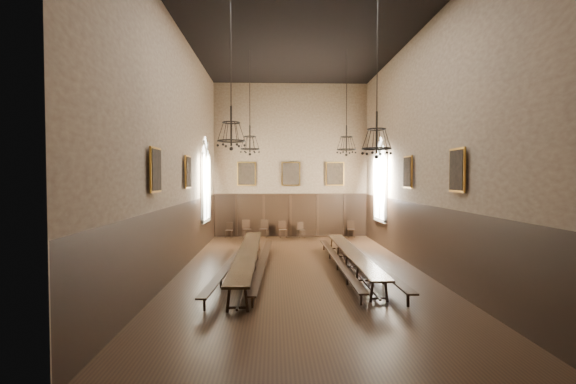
{
  "coord_description": "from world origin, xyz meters",
  "views": [
    {
      "loc": [
        -0.99,
        -15.55,
        3.48
      ],
      "look_at": [
        -0.42,
        1.5,
        2.89
      ],
      "focal_mm": 26.0,
      "sensor_mm": 36.0,
      "label": 1
    }
  ],
  "objects": [
    {
      "name": "floor",
      "position": [
        0.0,
        0.0,
        -0.01
      ],
      "size": [
        9.0,
        18.0,
        0.02
      ],
      "primitive_type": "cube",
      "color": "black",
      "rests_on": "ground"
    },
    {
      "name": "ceiling",
      "position": [
        0.0,
        0.0,
        9.01
      ],
      "size": [
        9.0,
        18.0,
        0.02
      ],
      "primitive_type": "cube",
      "color": "black",
      "rests_on": "ground"
    },
    {
      "name": "wall_back",
      "position": [
        0.0,
        9.01,
        4.5
      ],
      "size": [
        9.0,
        0.02,
        9.0
      ],
      "primitive_type": "cube",
      "color": "#826C50",
      "rests_on": "ground"
    },
    {
      "name": "wall_front",
      "position": [
        0.0,
        -9.01,
        4.5
      ],
      "size": [
        9.0,
        0.02,
        9.0
      ],
      "primitive_type": "cube",
      "color": "#826C50",
      "rests_on": "ground"
    },
    {
      "name": "wall_left",
      "position": [
        -4.51,
        0.0,
        4.5
      ],
      "size": [
        0.02,
        18.0,
        9.0
      ],
      "primitive_type": "cube",
      "color": "#826C50",
      "rests_on": "ground"
    },
    {
      "name": "wall_right",
      "position": [
        4.51,
        0.0,
        4.5
      ],
      "size": [
        0.02,
        18.0,
        9.0
      ],
      "primitive_type": "cube",
      "color": "#826C50",
      "rests_on": "ground"
    },
    {
      "name": "wainscot_panelling",
      "position": [
        0.0,
        0.0,
        1.25
      ],
      "size": [
        9.0,
        18.0,
        2.5
      ],
      "primitive_type": null,
      "color": "black",
      "rests_on": "floor"
    },
    {
      "name": "table_left",
      "position": [
        -1.96,
        -0.26,
        0.4
      ],
      "size": [
        0.76,
        10.21,
        0.8
      ],
      "rotation": [
        0.0,
        0.0,
        0.0
      ],
      "color": "black",
      "rests_on": "floor"
    },
    {
      "name": "table_right",
      "position": [
        1.94,
        -0.02,
        0.36
      ],
      "size": [
        0.64,
        9.1,
        0.71
      ],
      "rotation": [
        0.0,
        0.0,
        -0.0
      ],
      "color": "black",
      "rests_on": "floor"
    },
    {
      "name": "bench_left_outer",
      "position": [
        -2.51,
        -0.2,
        0.28
      ],
      "size": [
        0.94,
        9.84,
        0.44
      ],
      "rotation": [
        0.0,
        0.0,
        -0.07
      ],
      "color": "black",
      "rests_on": "floor"
    },
    {
      "name": "bench_left_inner",
      "position": [
        -1.41,
        -0.13,
        0.27
      ],
      "size": [
        0.64,
        9.55,
        0.43
      ],
      "rotation": [
        0.0,
        0.0,
        -0.04
      ],
      "color": "black",
      "rests_on": "floor"
    },
    {
      "name": "bench_right_inner",
      "position": [
        1.39,
        -0.06,
        0.27
      ],
      "size": [
        0.3,
        9.39,
        0.42
      ],
      "rotation": [
        0.0,
        0.0,
        -0.0
      ],
      "color": "black",
      "rests_on": "floor"
    },
    {
      "name": "bench_right_outer",
      "position": [
        2.52,
        0.21,
        0.3
      ],
      "size": [
        0.51,
        10.36,
        0.47
      ],
      "rotation": [
        0.0,
        0.0,
        0.02
      ],
      "color": "black",
      "rests_on": "floor"
    },
    {
      "name": "chair_0",
      "position": [
        -3.6,
        8.58,
        0.27
      ],
      "size": [
        0.44,
        0.44,
        0.88
      ],
      "rotation": [
        0.0,
        0.0,
        -0.14
      ],
      "color": "black",
      "rests_on": "floor"
    },
    {
      "name": "chair_1",
      "position": [
        -2.57,
        8.55,
        0.31
      ],
      "size": [
        0.57,
        0.57,
        1.01
      ],
      "rotation": [
        0.0,
        0.0,
        0.32
      ],
      "color": "black",
      "rests_on": "floor"
    },
    {
      "name": "chair_2",
      "position": [
        -1.59,
        8.52,
        0.31
      ],
      "size": [
        0.55,
        0.55,
        1.02
      ],
      "rotation": [
        0.0,
        0.0,
        -0.24
      ],
      "color": "black",
      "rests_on": "floor"
    },
    {
      "name": "chair_3",
      "position": [
        -0.48,
        8.51,
        0.29
      ],
      "size": [
        0.48,
        0.48,
        0.95
      ],
      "rotation": [
        0.0,
        0.0,
        0.17
      ],
      "color": "black",
      "rests_on": "floor"
    },
    {
      "name": "chair_4",
      "position": [
        0.59,
        8.57,
        0.26
      ],
      "size": [
        0.48,
        0.48,
        0.87
      ],
      "rotation": [
        0.0,
        0.0,
        0.31
      ],
      "color": "black",
      "rests_on": "floor"
    },
    {
      "name": "chair_7",
      "position": [
        3.51,
        8.52,
        0.29
      ],
      "size": [
        0.44,
        0.44,
        0.95
      ],
      "rotation": [
        0.0,
        0.0,
        -0.05
      ],
      "color": "black",
      "rests_on": "floor"
    },
    {
      "name": "chandelier_back_left",
      "position": [
        -2.04,
        2.72,
        5.02
      ],
      "size": [
        0.84,
        0.84,
        4.42
      ],
      "color": "black",
      "rests_on": "ceiling"
    },
    {
      "name": "chandelier_back_right",
      "position": [
        2.16,
        2.51,
        4.99
      ],
      "size": [
        0.85,
        0.85,
        4.45
      ],
      "color": "black",
      "rests_on": "ceiling"
    },
    {
      "name": "chandelier_front_left",
      "position": [
        -2.34,
        -2.34,
        4.92
      ],
      "size": [
        0.89,
        0.89,
        4.52
      ],
      "color": "black",
      "rests_on": "ceiling"
    },
    {
      "name": "chandelier_front_right",
      "position": [
        2.13,
        -2.94,
        4.66
      ],
      "size": [
        0.91,
        0.91,
        4.8
      ],
      "color": "black",
      "rests_on": "ceiling"
    },
    {
      "name": "portrait_back_0",
      "position": [
        -2.6,
        8.88,
        3.7
      ],
      "size": [
        1.1,
        0.12,
        1.4
      ],
      "color": "#A87528",
      "rests_on": "wall_back"
    },
    {
      "name": "portrait_back_1",
      "position": [
        0.0,
        8.88,
        3.7
      ],
      "size": [
        1.1,
        0.12,
        1.4
      ],
      "color": "#A87528",
      "rests_on": "wall_back"
    },
    {
      "name": "portrait_back_2",
      "position": [
        2.6,
        8.88,
        3.7
      ],
      "size": [
        1.1,
        0.12,
        1.4
      ],
      "color": "#A87528",
      "rests_on": "wall_back"
    },
    {
      "name": "portrait_left_0",
      "position": [
        -4.38,
        1.0,
        3.7
      ],
      "size": [
        0.12,
        1.0,
        1.3
      ],
      "color": "#A87528",
      "rests_on": "wall_left"
    },
    {
      "name": "portrait_left_1",
      "position": [
        -4.38,
        -3.5,
        3.7
      ],
      "size": [
        0.12,
        1.0,
        1.3
      ],
      "color": "#A87528",
      "rests_on": "wall_left"
    },
    {
      "name": "portrait_right_0",
      "position": [
        4.38,
        1.0,
        3.7
      ],
      "size": [
        0.12,
        1.0,
        1.3
      ],
      "color": "#A87528",
      "rests_on": "wall_right"
    },
    {
      "name": "portrait_right_1",
      "position": [
        4.38,
        -3.5,
        3.7
      ],
      "size": [
        0.12,
        1.0,
        1.3
      ],
      "color": "#A87528",
      "rests_on": "wall_right"
    },
    {
      "name": "window_right",
      "position": [
        4.43,
        5.5,
        3.4
      ],
      "size": [
        0.2,
        2.2,
        4.6
      ],
      "primitive_type": null,
      "color": "white",
      "rests_on": "wall_right"
    },
    {
      "name": "window_left",
      "position": [
        -4.43,
        5.5,
        3.4
      ],
      "size": [
        0.2,
        2.2,
        4.6
      ],
      "primitive_type": null,
      "color": "white",
      "rests_on": "wall_left"
    }
  ]
}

